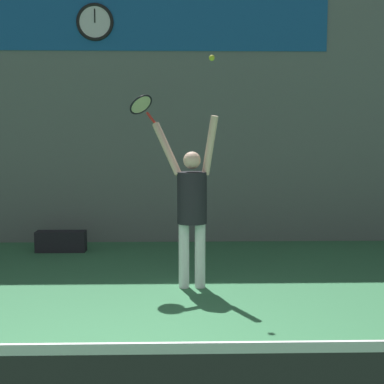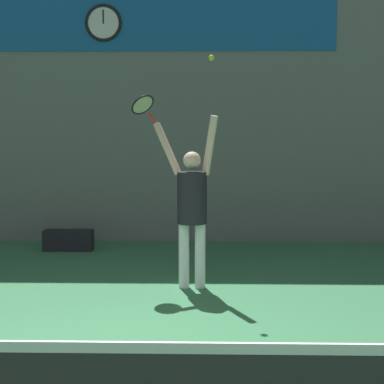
# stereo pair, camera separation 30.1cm
# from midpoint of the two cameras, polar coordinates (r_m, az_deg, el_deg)

# --- Properties ---
(back_wall) EXTENTS (18.00, 0.10, 5.00)m
(back_wall) POSITION_cam_midpoint_polar(r_m,az_deg,el_deg) (9.43, -5.08, 9.81)
(back_wall) COLOR slate
(back_wall) RESTS_ON ground_plane
(sponsor_banner) EXTENTS (5.97, 0.02, 0.94)m
(sponsor_banner) POSITION_cam_midpoint_polar(r_m,az_deg,el_deg) (9.54, -5.18, 17.56)
(sponsor_banner) COLOR #195B9E
(scoreboard_clock) EXTENTS (0.63, 0.06, 0.63)m
(scoreboard_clock) POSITION_cam_midpoint_polar(r_m,az_deg,el_deg) (9.63, -11.25, 17.36)
(scoreboard_clock) COLOR white
(tennis_player) EXTENTS (0.84, 0.47, 2.12)m
(tennis_player) POSITION_cam_midpoint_polar(r_m,az_deg,el_deg) (6.52, -1.36, -1.15)
(tennis_player) COLOR white
(tennis_player) RESTS_ON ground_plane
(tennis_racket) EXTENTS (0.41, 0.40, 0.38)m
(tennis_racket) POSITION_cam_midpoint_polar(r_m,az_deg,el_deg) (6.90, -6.65, 9.14)
(tennis_racket) COLOR red
(tennis_ball) EXTENTS (0.07, 0.07, 0.07)m
(tennis_ball) POSITION_cam_midpoint_polar(r_m,az_deg,el_deg) (6.46, 0.75, 14.12)
(tennis_ball) COLOR #CCDB2D
(equipment_bag) EXTENTS (0.80, 0.25, 0.34)m
(equipment_bag) POSITION_cam_midpoint_polar(r_m,az_deg,el_deg) (8.99, -14.74, -5.11)
(equipment_bag) COLOR black
(equipment_bag) RESTS_ON ground_plane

